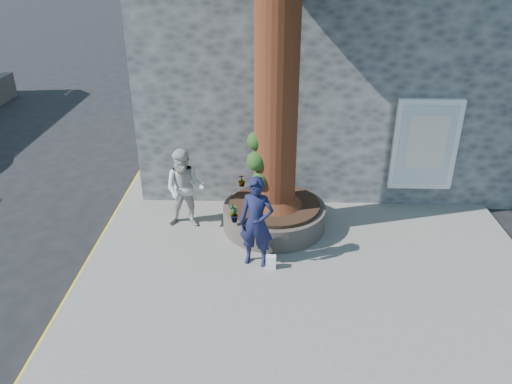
{
  "coord_description": "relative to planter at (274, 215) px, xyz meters",
  "views": [
    {
      "loc": [
        0.69,
        -7.85,
        5.93
      ],
      "look_at": [
        0.4,
        1.48,
        1.25
      ],
      "focal_mm": 35.0,
      "sensor_mm": 36.0,
      "label": 1
    }
  ],
  "objects": [
    {
      "name": "yellow_line",
      "position": [
        -3.85,
        -1.0,
        -0.41
      ],
      "size": [
        0.1,
        30.0,
        0.01
      ],
      "primitive_type": "cube",
      "color": "yellow",
      "rests_on": "ground"
    },
    {
      "name": "pavement",
      "position": [
        0.7,
        -1.0,
        -0.35
      ],
      "size": [
        9.0,
        8.0,
        0.12
      ],
      "primitive_type": "cube",
      "color": "slate",
      "rests_on": "ground"
    },
    {
      "name": "planter",
      "position": [
        0.0,
        0.0,
        0.0
      ],
      "size": [
        2.3,
        2.3,
        0.6
      ],
      "color": "black",
      "rests_on": "pavement"
    },
    {
      "name": "plant_c",
      "position": [
        -0.78,
        0.85,
        0.45
      ],
      "size": [
        0.19,
        0.19,
        0.29
      ],
      "primitive_type": "imported",
      "rotation": [
        0.0,
        0.0,
        3.28
      ],
      "color": "gray",
      "rests_on": "planter"
    },
    {
      "name": "stone_shop",
      "position": [
        1.7,
        5.2,
        2.75
      ],
      "size": [
        10.3,
        8.3,
        6.3
      ],
      "color": "#454749",
      "rests_on": "ground"
    },
    {
      "name": "shopping_bag",
      "position": [
        -0.07,
        -1.64,
        -0.15
      ],
      "size": [
        0.2,
        0.13,
        0.28
      ],
      "primitive_type": "cube",
      "rotation": [
        0.0,
        0.0,
        -0.03
      ],
      "color": "white",
      "rests_on": "pavement"
    },
    {
      "name": "plant_a",
      "position": [
        -0.85,
        -0.85,
        0.5
      ],
      "size": [
        0.24,
        0.25,
        0.39
      ],
      "primitive_type": "imported",
      "rotation": [
        0.0,
        0.0,
        0.93
      ],
      "color": "gray",
      "rests_on": "planter"
    },
    {
      "name": "woman",
      "position": [
        -1.99,
        -0.0,
        0.63
      ],
      "size": [
        0.94,
        0.75,
        1.85
      ],
      "primitive_type": "imported",
      "rotation": [
        0.0,
        0.0,
        -0.06
      ],
      "color": "beige",
      "rests_on": "pavement"
    },
    {
      "name": "plant_b",
      "position": [
        -0.85,
        -0.85,
        0.48
      ],
      "size": [
        0.26,
        0.26,
        0.35
      ],
      "primitive_type": "imported",
      "rotation": [
        0.0,
        0.0,
        2.51
      ],
      "color": "gray",
      "rests_on": "planter"
    },
    {
      "name": "ground",
      "position": [
        -0.8,
        -2.0,
        -0.41
      ],
      "size": [
        120.0,
        120.0,
        0.0
      ],
      "primitive_type": "plane",
      "color": "black",
      "rests_on": "ground"
    },
    {
      "name": "plant_d",
      "position": [
        -0.26,
        0.85,
        0.46
      ],
      "size": [
        0.37,
        0.36,
        0.31
      ],
      "primitive_type": "imported",
      "rotation": [
        0.0,
        0.0,
        5.59
      ],
      "color": "gray",
      "rests_on": "planter"
    },
    {
      "name": "man",
      "position": [
        -0.36,
        -1.46,
        0.65
      ],
      "size": [
        0.77,
        0.59,
        1.88
      ],
      "primitive_type": "imported",
      "rotation": [
        0.0,
        0.0,
        -0.22
      ],
      "color": "#151739",
      "rests_on": "pavement"
    }
  ]
}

